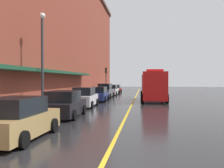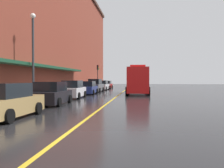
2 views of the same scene
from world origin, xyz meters
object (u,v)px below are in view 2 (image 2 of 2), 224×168
parked_car_6 (106,85)px  traffic_light_near (98,72)px  parked_car_3 (88,88)px  parked_car_5 (102,85)px  parked_car_4 (95,86)px  parking_meter_2 (98,83)px  parked_car_1 (52,94)px  fire_truck (137,81)px  parking_meter_1 (84,85)px  street_lamp_left (33,47)px  parking_meter_3 (91,84)px  parked_car_0 (6,102)px  parking_meter_0 (52,88)px  parked_car_2 (73,90)px

parked_car_6 → traffic_light_near: 3.63m
parked_car_3 → parked_car_5: parked_car_5 is taller
parked_car_4 → parking_meter_2: bearing=9.3°
parked_car_6 → parked_car_1: bearing=-179.0°
parked_car_5 → fire_truck: (6.09, -10.68, 0.88)m
parked_car_5 → parking_meter_1: 7.35m
parking_meter_2 → fire_truck: bearing=-62.9°
parked_car_5 → street_lamp_left: bearing=175.5°
parked_car_1 → parking_meter_3: 21.36m
parking_meter_1 → traffic_light_near: traffic_light_near is taller
parked_car_0 → parking_meter_2: (-1.48, 33.80, 0.27)m
fire_truck → parking_meter_2: 16.53m
parked_car_1 → parked_car_3: (-0.01, 12.24, -0.03)m
parked_car_3 → street_lamp_left: bearing=167.6°
parked_car_5 → parking_meter_3: size_ratio=3.58×
fire_truck → parking_meter_3: bearing=-138.9°
parking_meter_2 → traffic_light_near: (0.06, -0.74, 2.10)m
parked_car_1 → street_lamp_left: bearing=53.8°
parked_car_3 → parked_car_6: (-0.10, 17.17, -0.03)m
parking_meter_1 → parking_meter_3: (0.00, 4.78, 0.00)m
parked_car_5 → parking_meter_1: size_ratio=3.58×
parking_meter_1 → parked_car_6: bearing=84.1°
parked_car_5 → parking_meter_1: (-1.43, -7.20, 0.29)m
parked_car_5 → parked_car_6: size_ratio=1.09×
parked_car_3 → fire_truck: (6.08, 0.82, 0.88)m
parked_car_0 → parked_car_5: size_ratio=0.94×
parked_car_6 → fire_truck: bearing=-158.5°
parking_meter_1 → parking_meter_3: 4.78m
parked_car_0 → parked_car_5: bearing=1.3°
parked_car_6 → parking_meter_2: 2.14m
traffic_light_near → parking_meter_0: bearing=-90.2°
parked_car_6 → parking_meter_3: size_ratio=3.28×
fire_truck → parked_car_0: bearing=-18.8°
parked_car_1 → parking_meter_3: bearing=2.5°
parked_car_0 → parked_car_4: bearing=1.5°
parked_car_6 → parking_meter_1: size_ratio=3.28×
parked_car_2 → parking_meter_1: (-1.31, 10.41, 0.25)m
parking_meter_3 → parked_car_1: bearing=-86.1°
street_lamp_left → parked_car_1: bearing=-34.7°
parked_car_1 → parked_car_2: 6.12m
parked_car_4 → parking_meter_1: 1.80m
parked_car_4 → traffic_light_near: bearing=9.5°
parked_car_0 → parking_meter_3: bearing=4.3°
parked_car_2 → parking_meter_3: (-1.31, 15.19, 0.25)m
parking_meter_3 → street_lamp_left: bearing=-91.7°
parked_car_1 → parked_car_4: size_ratio=1.02×
parked_car_6 → parking_meter_1: parked_car_6 is taller
parking_meter_3 → traffic_light_near: bearing=89.4°
parked_car_4 → parked_car_3: bearing=-177.6°
parked_car_2 → parked_car_4: size_ratio=0.99×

